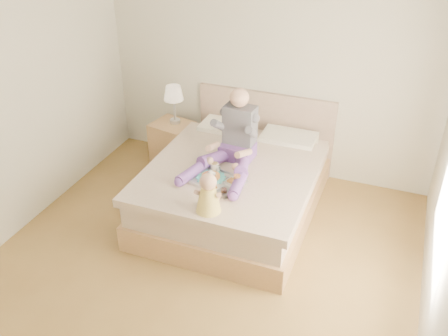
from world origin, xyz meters
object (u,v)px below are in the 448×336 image
(adult, at_px, (233,143))
(tray, at_px, (219,180))
(baby, at_px, (209,196))
(bed, at_px, (237,183))
(nightstand, at_px, (173,144))

(adult, xyz_separation_m, tray, (0.00, -0.42, -0.21))
(baby, bearing_deg, bed, 86.20)
(baby, bearing_deg, adult, 88.46)
(bed, xyz_separation_m, adult, (-0.03, -0.07, 0.53))
(nightstand, height_order, baby, baby)
(bed, bearing_deg, tray, -93.32)
(baby, bearing_deg, tray, 93.43)
(bed, relative_size, nightstand, 3.79)
(nightstand, distance_m, adult, 1.37)
(bed, xyz_separation_m, baby, (0.06, -0.94, 0.45))
(adult, relative_size, baby, 2.56)
(bed, xyz_separation_m, nightstand, (-1.08, 0.61, -0.03))
(nightstand, xyz_separation_m, baby, (1.15, -1.55, 0.48))
(nightstand, distance_m, baby, 1.98)
(bed, height_order, tray, bed)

